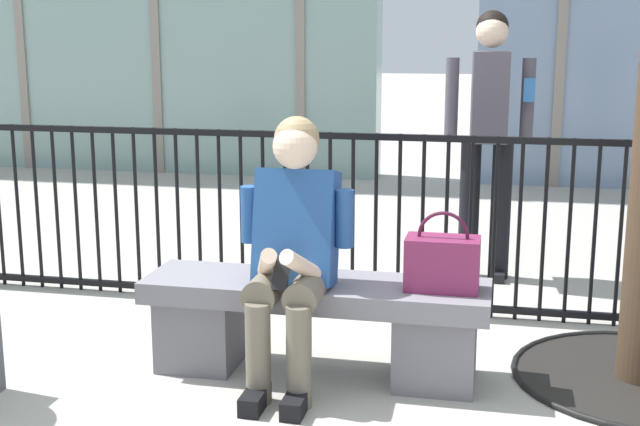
# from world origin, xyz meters

# --- Properties ---
(ground_plane) EXTENTS (60.00, 60.00, 0.00)m
(ground_plane) POSITION_xyz_m (0.00, 0.00, 0.00)
(ground_plane) COLOR #B2ADA3
(stone_bench) EXTENTS (1.60, 0.44, 0.45)m
(stone_bench) POSITION_xyz_m (0.00, 0.00, 0.27)
(stone_bench) COLOR slate
(stone_bench) RESTS_ON ground
(seated_person_with_phone) EXTENTS (0.52, 0.66, 1.21)m
(seated_person_with_phone) POSITION_xyz_m (-0.08, -0.13, 0.65)
(seated_person_with_phone) COLOR #6B6051
(seated_person_with_phone) RESTS_ON ground
(handbag_on_bench) EXTENTS (0.33, 0.19, 0.36)m
(handbag_on_bench) POSITION_xyz_m (0.58, -0.01, 0.58)
(handbag_on_bench) COLOR #7A234C
(handbag_on_bench) RESTS_ON stone_bench
(bystander_further_back) EXTENTS (0.55, 0.39, 1.71)m
(bystander_further_back) POSITION_xyz_m (0.72, 1.80, 1.00)
(bystander_further_back) COLOR black
(bystander_further_back) RESTS_ON ground
(plaza_railing) EXTENTS (7.44, 0.04, 1.03)m
(plaza_railing) POSITION_xyz_m (0.00, 0.98, 0.52)
(plaza_railing) COLOR black
(plaza_railing) RESTS_ON ground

